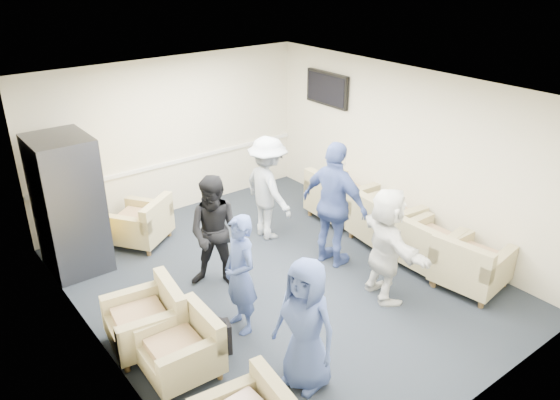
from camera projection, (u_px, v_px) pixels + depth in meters
floor at (279, 281)px, 7.71m from camera, size 6.00×6.00×0.00m
ceiling at (279, 92)px, 6.58m from camera, size 6.00×6.00×0.00m
back_wall at (172, 137)px, 9.30m from camera, size 5.00×0.02×2.70m
front_wall at (479, 299)px, 4.99m from camera, size 5.00×0.02×2.70m
left_wall at (92, 253)px, 5.76m from camera, size 0.02×6.00×2.70m
right_wall at (406, 154)px, 8.53m from camera, size 0.02×6.00×2.70m
chair_rail at (175, 162)px, 9.47m from camera, size 4.98×0.04×0.06m
tv at (327, 89)px, 9.50m from camera, size 0.10×1.00×0.58m
armchair_left_mid at (184, 350)px, 5.92m from camera, size 0.79×0.79×0.61m
armchair_left_far at (149, 321)px, 6.36m from camera, size 0.91×0.91×0.64m
armchair_right_near at (470, 267)px, 7.40m from camera, size 0.97×0.97×0.68m
armchair_right_midnear at (428, 247)px, 7.89m from camera, size 0.85×0.85×0.68m
armchair_right_midfar at (382, 222)px, 8.58m from camera, size 1.00×1.00×0.72m
armchair_right_far at (338, 199)px, 9.34m from camera, size 0.96×0.96×0.74m
armchair_corner at (142, 224)px, 8.58m from camera, size 1.13×1.13×0.65m
vending_machine at (69, 204)px, 7.67m from camera, size 0.81×0.94×1.99m
backpack at (218, 335)px, 6.25m from camera, size 0.33×0.28×0.47m
person_front_left at (306, 325)px, 5.60m from camera, size 0.64×0.83×1.51m
person_mid_left at (240, 275)px, 6.45m from camera, size 0.41×0.58×1.52m
person_back_left at (217, 233)px, 7.29m from camera, size 0.99×0.98×1.61m
person_back_right at (268, 188)px, 8.57m from camera, size 0.69×1.12×1.68m
person_mid_right at (335, 205)px, 7.78m from camera, size 0.64×1.16×1.88m
person_front_right at (386, 245)px, 7.05m from camera, size 0.90×1.53×1.58m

